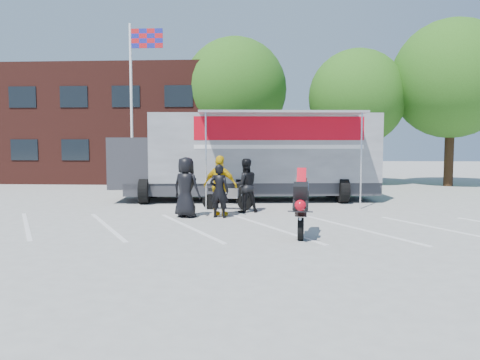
# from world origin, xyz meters

# --- Properties ---
(ground) EXTENTS (100.00, 100.00, 0.00)m
(ground) POSITION_xyz_m (0.00, 0.00, 0.00)
(ground) COLOR #A6A6A1
(ground) RESTS_ON ground
(parking_bay_lines) EXTENTS (18.09, 13.33, 0.01)m
(parking_bay_lines) POSITION_xyz_m (0.00, 1.00, 0.01)
(parking_bay_lines) COLOR white
(parking_bay_lines) RESTS_ON ground
(office_building) EXTENTS (18.00, 8.00, 7.00)m
(office_building) POSITION_xyz_m (-10.00, 18.00, 3.50)
(office_building) COLOR #4A1E17
(office_building) RESTS_ON ground
(flagpole) EXTENTS (1.61, 0.12, 8.00)m
(flagpole) POSITION_xyz_m (-6.24, 10.00, 5.05)
(flagpole) COLOR white
(flagpole) RESTS_ON ground
(tree_left) EXTENTS (6.12, 6.12, 8.64)m
(tree_left) POSITION_xyz_m (-2.00, 16.00, 5.57)
(tree_left) COLOR #382314
(tree_left) RESTS_ON ground
(tree_mid) EXTENTS (5.44, 5.44, 7.68)m
(tree_mid) POSITION_xyz_m (5.00, 15.00, 4.94)
(tree_mid) COLOR #382314
(tree_mid) RESTS_ON ground
(tree_right) EXTENTS (6.46, 6.46, 9.12)m
(tree_right) POSITION_xyz_m (10.00, 14.50, 5.88)
(tree_right) COLOR #382314
(tree_right) RESTS_ON ground
(transporter_truck) EXTENTS (11.72, 6.48, 3.58)m
(transporter_truck) POSITION_xyz_m (-0.66, 7.42, 0.00)
(transporter_truck) COLOR #999AA1
(transporter_truck) RESTS_ON ground
(parked_motorcycle) EXTENTS (1.92, 0.77, 0.98)m
(parked_motorcycle) POSITION_xyz_m (-1.42, 4.57, 0.00)
(parked_motorcycle) COLOR #AFAFB4
(parked_motorcycle) RESTS_ON ground
(stunt_bike_rider) EXTENTS (0.92, 1.70, 1.92)m
(stunt_bike_rider) POSITION_xyz_m (0.92, 0.05, 0.00)
(stunt_bike_rider) COLOR black
(stunt_bike_rider) RESTS_ON ground
(spectator_leather_a) EXTENTS (1.12, 0.95, 1.95)m
(spectator_leather_a) POSITION_xyz_m (-2.60, 2.78, 0.97)
(spectator_leather_a) COLOR black
(spectator_leather_a) RESTS_ON ground
(spectator_leather_b) EXTENTS (0.70, 0.52, 1.72)m
(spectator_leather_b) POSITION_xyz_m (-1.52, 2.76, 0.86)
(spectator_leather_b) COLOR black
(spectator_leather_b) RESTS_ON ground
(spectator_leather_c) EXTENTS (1.08, 0.95, 1.86)m
(spectator_leather_c) POSITION_xyz_m (-0.76, 3.98, 0.93)
(spectator_leather_c) COLOR black
(spectator_leather_c) RESTS_ON ground
(spectator_hivis) EXTENTS (1.26, 0.81, 1.99)m
(spectator_hivis) POSITION_xyz_m (-1.53, 3.12, 1.00)
(spectator_hivis) COLOR yellow
(spectator_hivis) RESTS_ON ground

